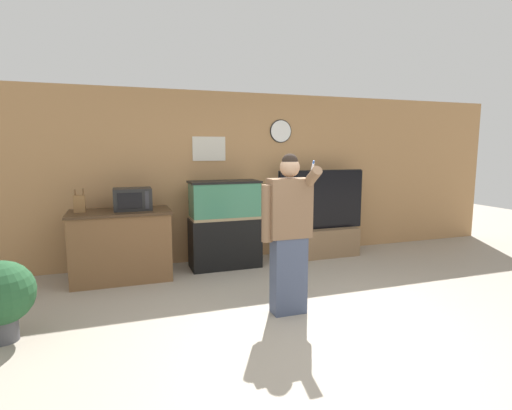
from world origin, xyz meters
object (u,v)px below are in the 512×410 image
at_px(person_standing, 288,232).
at_px(knife_block, 79,203).
at_px(tv_on_stand, 321,232).
at_px(counter_island, 121,245).
at_px(aquarium_on_stand, 225,224).
at_px(potted_plant, 1,295).
at_px(microwave, 133,199).

bearing_deg(person_standing, knife_block, 140.15).
bearing_deg(tv_on_stand, knife_block, -178.00).
bearing_deg(person_standing, counter_island, 133.45).
distance_m(aquarium_on_stand, tv_on_stand, 1.64).
bearing_deg(counter_island, aquarium_on_stand, 4.21).
distance_m(knife_block, potted_plant, 1.73).
relative_size(person_standing, potted_plant, 2.27).
height_order(microwave, aquarium_on_stand, aquarium_on_stand).
distance_m(microwave, aquarium_on_stand, 1.36).
bearing_deg(microwave, person_standing, -50.09).
relative_size(counter_island, microwave, 2.66).
xyz_separation_m(microwave, aquarium_on_stand, (1.28, 0.08, -0.44)).
height_order(counter_island, microwave, microwave).
xyz_separation_m(aquarium_on_stand, person_standing, (0.20, -1.85, 0.24)).
distance_m(counter_island, tv_on_stand, 3.07).
xyz_separation_m(counter_island, knife_block, (-0.48, 0.04, 0.58)).
xyz_separation_m(tv_on_stand, person_standing, (-1.42, -1.91, 0.47)).
xyz_separation_m(knife_block, tv_on_stand, (3.55, 0.12, -0.64)).
bearing_deg(knife_block, aquarium_on_stand, 2.04).
bearing_deg(microwave, aquarium_on_stand, 3.46).
distance_m(counter_island, potted_plant, 1.82).
relative_size(microwave, aquarium_on_stand, 0.38).
relative_size(counter_island, aquarium_on_stand, 1.01).
distance_m(tv_on_stand, potted_plant, 4.43).
relative_size(counter_island, tv_on_stand, 0.87).
xyz_separation_m(microwave, person_standing, (1.48, -1.77, -0.20)).
distance_m(microwave, tv_on_stand, 2.98).
height_order(microwave, tv_on_stand, tv_on_stand).
bearing_deg(microwave, potted_plant, -128.59).
xyz_separation_m(knife_block, person_standing, (2.13, -1.78, -0.16)).
bearing_deg(knife_block, counter_island, -4.48).
distance_m(knife_block, tv_on_stand, 3.61).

